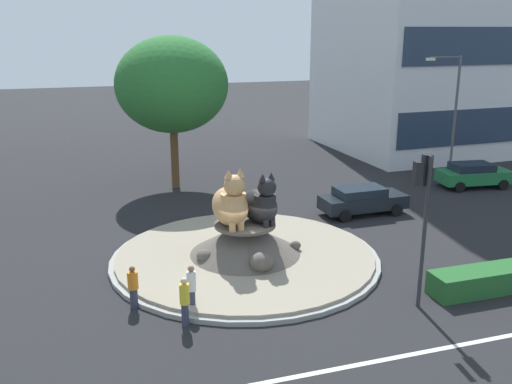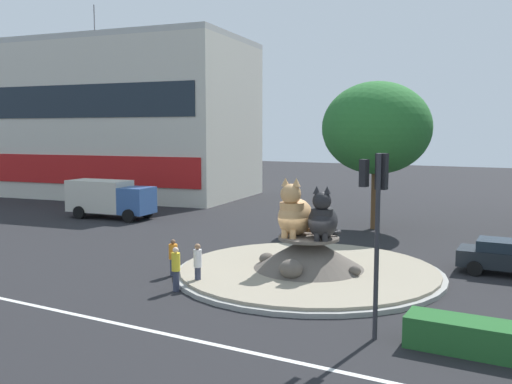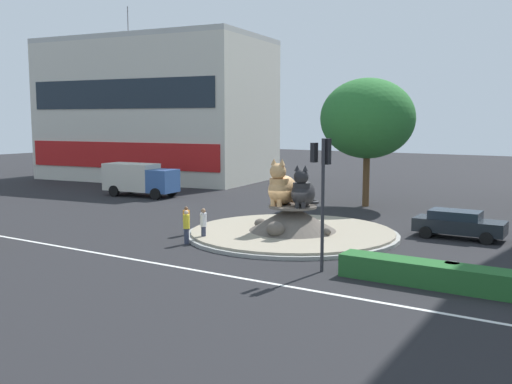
% 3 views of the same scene
% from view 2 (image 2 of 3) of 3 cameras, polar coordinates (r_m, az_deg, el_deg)
% --- Properties ---
extents(ground_plane, '(160.00, 160.00, 0.00)m').
position_cam_2_polar(ground_plane, '(24.14, 5.39, -8.43)').
color(ground_plane, black).
extents(lane_centreline, '(112.00, 0.20, 0.01)m').
position_cam_2_polar(lane_centreline, '(16.99, -6.42, -14.85)').
color(lane_centreline, silver).
rests_on(lane_centreline, ground).
extents(roundabout_island, '(11.38, 11.38, 1.66)m').
position_cam_2_polar(roundabout_island, '(24.00, 5.38, -7.22)').
color(roundabout_island, gray).
rests_on(roundabout_island, ground).
extents(cat_statue_calico, '(1.64, 2.63, 2.53)m').
position_cam_2_polar(cat_statue_calico, '(23.79, 4.00, -2.30)').
color(cat_statue_calico, tan).
rests_on(cat_statue_calico, roundabout_island).
extents(cat_statue_black, '(1.71, 2.50, 2.24)m').
position_cam_2_polar(cat_statue_black, '(23.28, 6.87, -2.78)').
color(cat_statue_black, black).
rests_on(cat_statue_black, roundabout_island).
extents(traffic_light_mast, '(0.77, 0.48, 5.48)m').
position_cam_2_polar(traffic_light_mast, '(16.48, 12.26, -1.27)').
color(traffic_light_mast, '#2D2D33').
rests_on(traffic_light_mast, ground).
extents(shophouse_block, '(24.28, 15.42, 17.67)m').
position_cam_2_polar(shophouse_block, '(54.91, -13.05, 7.26)').
color(shophouse_block, beige).
rests_on(shophouse_block, ground).
extents(broadleaf_tree_behind_island, '(6.71, 6.71, 9.17)m').
position_cam_2_polar(broadleaf_tree_behind_island, '(35.31, 12.25, 6.42)').
color(broadleaf_tree_behind_island, brown).
rests_on(broadleaf_tree_behind_island, ground).
extents(pedestrian_orange_shirt, '(0.37, 0.37, 1.57)m').
position_cam_2_polar(pedestrian_orange_shirt, '(23.93, -8.49, -6.59)').
color(pedestrian_orange_shirt, '#33384C').
rests_on(pedestrian_orange_shirt, ground).
extents(pedestrian_white_shirt, '(0.32, 0.32, 1.74)m').
position_cam_2_polar(pedestrian_white_shirt, '(22.08, -6.00, -7.34)').
color(pedestrian_white_shirt, '#33384C').
rests_on(pedestrian_white_shirt, ground).
extents(pedestrian_yellow_shirt, '(0.33, 0.33, 1.72)m').
position_cam_2_polar(pedestrian_yellow_shirt, '(21.63, -8.21, -7.70)').
color(pedestrian_yellow_shirt, '#33384C').
rests_on(pedestrian_yellow_shirt, ground).
extents(delivery_box_truck, '(6.47, 2.97, 2.66)m').
position_cam_2_polar(delivery_box_truck, '(40.43, -14.81, -0.55)').
color(delivery_box_truck, '#335693').
rests_on(delivery_box_truck, ground).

